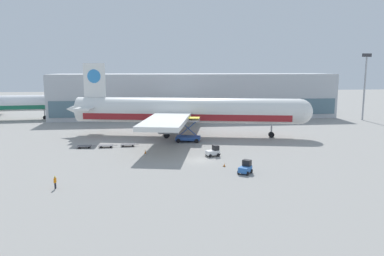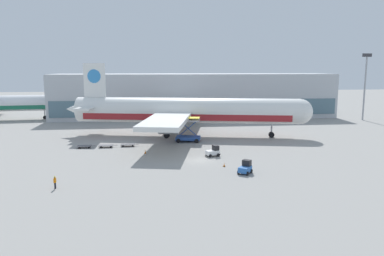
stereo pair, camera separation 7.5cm
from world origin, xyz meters
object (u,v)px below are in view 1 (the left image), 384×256
Objects in this scene: airplane_main at (183,111)px; scissor_lift_loader at (188,132)px; ground_crew_near at (55,181)px; baggage_tug_mid at (246,168)px; baggage_dolly_third at (128,145)px; baggage_tug_foreground at (213,151)px; baggage_dolly_second at (106,146)px; traffic_cone_near at (224,165)px; traffic_cone_far at (145,152)px; light_mast at (365,81)px; baggage_dolly_lead at (84,146)px.

scissor_lift_loader is at bearing -73.89° from airplane_main.
airplane_main reaches higher than ground_crew_near.
ground_crew_near is at bearing 136.15° from baggage_tug_mid.
baggage_dolly_third is at bearing -127.11° from airplane_main.
scissor_lift_loader is 2.08× the size of baggage_tug_foreground.
ground_crew_near is at bearing -106.80° from airplane_main.
ground_crew_near is at bearing -107.12° from baggage_dolly_third.
ground_crew_near is at bearing -98.37° from baggage_dolly_second.
traffic_cone_near is at bearing -69.66° from airplane_main.
traffic_cone_near is at bearing -40.73° from traffic_cone_far.
light_mast reaches higher than traffic_cone_near.
light_mast is 81.66m from baggage_dolly_second.
baggage_dolly_third is 2.16× the size of ground_crew_near.
baggage_tug_foreground is at bearing -22.13° from baggage_dolly_lead.
baggage_tug_mid is 27.34m from ground_crew_near.
traffic_cone_far is (11.83, 19.39, -0.62)m from ground_crew_near.
airplane_main is 29.35m from traffic_cone_near.
baggage_dolly_lead is at bearing -157.99° from light_mast.
traffic_cone_near is 16.88m from traffic_cone_far.
ground_crew_near is 2.19× the size of traffic_cone_far.
baggage_tug_foreground is 7.42m from traffic_cone_near.
baggage_dolly_lead is at bearing -139.74° from airplane_main.
ground_crew_near is at bearing -143.65° from light_mast.
baggage_dolly_lead is 13.75m from traffic_cone_far.
light_mast is 5.45× the size of baggage_dolly_second.
baggage_dolly_lead is 8.60m from baggage_dolly_third.
baggage_tug_mid is at bearing -64.65° from scissor_lift_loader.
baggage_dolly_lead and baggage_dolly_second have the same top height.
scissor_lift_loader is 13.40m from baggage_dolly_third.
baggage_tug_mid is at bearing -38.18° from baggage_dolly_lead.
airplane_main is 15.48× the size of baggage_dolly_second.
light_mast is at bearing -38.32° from ground_crew_near.
baggage_dolly_second is (-23.09, 21.73, -0.49)m from baggage_tug_mid.
traffic_cone_far is at bearing 139.27° from traffic_cone_near.
baggage_tug_foreground is 0.74× the size of baggage_dolly_lead.
baggage_tug_foreground is at bearing -65.50° from scissor_lift_loader.
baggage_dolly_lead is at bearing 16.04° from ground_crew_near.
baggage_dolly_second is at bearing 139.80° from traffic_cone_near.
airplane_main is 24.31m from baggage_dolly_lead.
scissor_lift_loader is 17.70m from baggage_dolly_second.
baggage_tug_mid is 4.60× the size of traffic_cone_near.
baggage_tug_mid is 1.63× the size of ground_crew_near.
baggage_tug_mid is at bearing -133.78° from light_mast.
baggage_tug_mid reaches higher than traffic_cone_near.
baggage_dolly_second is 4.36m from baggage_dolly_third.
light_mast reaches higher than airplane_main.
baggage_dolly_second is at bearing 6.66° from ground_crew_near.
light_mast is 11.78× the size of ground_crew_near.
scissor_lift_loader reaches higher than ground_crew_near.
baggage_dolly_second is 10.19m from traffic_cone_far.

